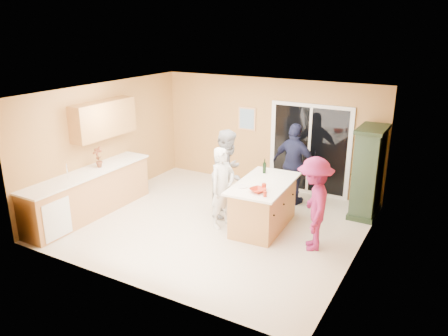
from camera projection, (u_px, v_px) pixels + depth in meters
The scene contains 22 objects.
floor at pixel (215, 223), 8.69m from camera, with size 5.50×5.50×0.00m, color beige.
ceiling at pixel (214, 92), 7.87m from camera, with size 5.50×5.00×0.10m, color white.
wall_back at pixel (268, 133), 10.35m from camera, with size 5.50×0.10×2.60m, color tan.
wall_front at pixel (126, 206), 6.21m from camera, with size 5.50×0.10×2.60m, color tan.
wall_left at pixel (107, 142), 9.56m from camera, with size 0.10×5.00×2.60m, color tan.
wall_right at pixel (362, 186), 7.01m from camera, with size 0.10×5.00×2.60m, color tan.
left_cabinet_run at pixel (84, 196), 8.82m from camera, with size 0.65×3.05×1.24m.
upper_cabinets at pixel (104, 119), 9.13m from camera, with size 0.35×1.60×0.75m, color #BB7F48.
sliding_door at pixel (309, 150), 9.91m from camera, with size 1.90×0.07×2.10m.
framed_picture at pixel (247, 119), 10.49m from camera, with size 0.46×0.04×0.56m.
kitchen_island at pixel (263, 206), 8.40m from camera, with size 1.05×1.80×0.92m.
green_hutch at pixel (368, 173), 8.82m from camera, with size 0.53×1.01×1.85m.
woman_white at pixel (223, 188), 8.33m from camera, with size 0.58×0.38×1.59m, color silver.
woman_grey at pixel (228, 173), 8.86m from camera, with size 0.87×0.68×1.79m, color gray.
woman_navy at pixel (294, 164), 9.39m from camera, with size 1.05×0.44×1.79m, color #191B38.
woman_magenta at pixel (314, 204), 7.49m from camera, with size 1.07×0.62×1.66m, color #7C1B55.
serving_bowl at pixel (258, 190), 7.77m from camera, with size 0.28×0.28×0.07m, color #A82712.
tulip_vase at pixel (98, 157), 8.99m from camera, with size 0.23×0.16×0.44m, color red.
tumbler_near at pixel (265, 194), 7.56m from camera, with size 0.07×0.07×0.10m, color #A82712.
tumbler_far at pixel (264, 187), 7.85m from camera, with size 0.09×0.09×0.12m, color #A82712.
wine_bottle at pixel (264, 168), 8.73m from camera, with size 0.07×0.07×0.29m.
white_plate at pixel (241, 186), 8.02m from camera, with size 0.23×0.23×0.02m, color silver.
Camera 1 is at (4.03, -6.80, 3.78)m, focal length 35.00 mm.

